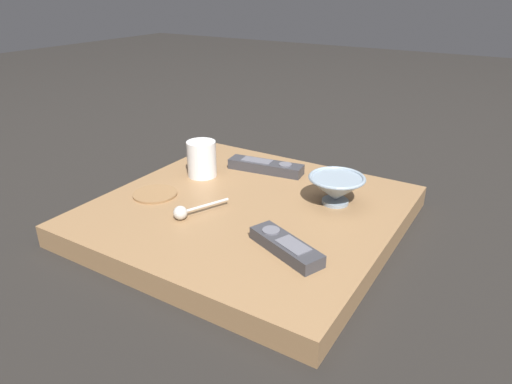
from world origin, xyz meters
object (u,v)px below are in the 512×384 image
tv_remote_far (266,166)px  cereal_bowl (336,188)px  coffee_mug (202,159)px  tv_remote_near (286,246)px  teaspoon (184,212)px  drink_coaster (155,194)px

tv_remote_far → cereal_bowl: bearing=160.4°
coffee_mug → cereal_bowl: bearing=-175.4°
cereal_bowl → coffee_mug: 0.35m
cereal_bowl → tv_remote_near: bearing=90.7°
tv_remote_near → cereal_bowl: bearing=-89.3°
cereal_bowl → tv_remote_far: bearing=-19.6°
coffee_mug → teaspoon: 0.23m
tv_remote_far → coffee_mug: bearing=41.9°
cereal_bowl → drink_coaster: size_ratio=1.23×
coffee_mug → tv_remote_near: (-0.35, 0.21, -0.03)m
teaspoon → tv_remote_near: teaspoon is taller
cereal_bowl → tv_remote_near: (-0.00, 0.23, -0.02)m
teaspoon → tv_remote_far: size_ratio=0.61×
cereal_bowl → tv_remote_far: size_ratio=0.62×
drink_coaster → tv_remote_far: bearing=-118.9°
tv_remote_near → drink_coaster: size_ratio=1.64×
tv_remote_near → tv_remote_far: (0.23, -0.31, 0.00)m
coffee_mug → tv_remote_far: 0.16m
teaspoon → tv_remote_near: bearing=178.7°
cereal_bowl → teaspoon: bearing=44.0°
tv_remote_far → drink_coaster: size_ratio=1.97×
coffee_mug → drink_coaster: 0.16m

